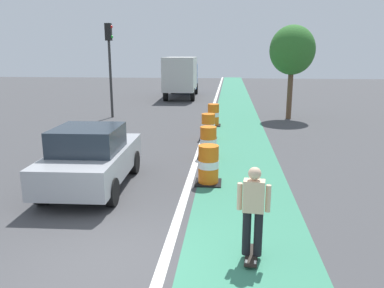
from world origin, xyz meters
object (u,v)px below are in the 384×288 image
(traffic_barrel_mid, at_px, (208,143))
(traffic_barrel_far, at_px, (213,115))
(delivery_truck_down_block, at_px, (182,75))
(traffic_barrel_front, at_px, (208,165))
(parked_sedan_nearest, at_px, (92,158))
(skateboarder_on_lane, at_px, (253,211))
(traffic_barrel_back, at_px, (208,127))
(street_tree_sidewalk, at_px, (292,51))
(traffic_light_corner, at_px, (110,54))

(traffic_barrel_mid, distance_m, traffic_barrel_far, 5.99)
(delivery_truck_down_block, bearing_deg, traffic_barrel_front, -80.89)
(traffic_barrel_far, xyz_separation_m, delivery_truck_down_block, (-3.10, 12.15, 1.31))
(parked_sedan_nearest, distance_m, delivery_truck_down_block, 21.49)
(skateboarder_on_lane, bearing_deg, parked_sedan_nearest, 141.03)
(traffic_barrel_back, relative_size, street_tree_sidewalk, 0.22)
(traffic_barrel_far, xyz_separation_m, traffic_light_corner, (-5.79, 2.03, 2.97))
(traffic_barrel_back, bearing_deg, skateboarder_on_lane, -82.17)
(parked_sedan_nearest, distance_m, street_tree_sidewalk, 13.99)
(traffic_barrel_front, height_order, traffic_barrel_back, same)
(traffic_barrel_front, distance_m, traffic_light_corner, 12.66)
(traffic_barrel_front, height_order, traffic_barrel_far, same)
(traffic_barrel_mid, height_order, traffic_light_corner, traffic_light_corner)
(skateboarder_on_lane, relative_size, traffic_barrel_back, 1.55)
(traffic_barrel_front, xyz_separation_m, street_tree_sidewalk, (3.82, 11.21, 3.14))
(traffic_barrel_mid, relative_size, traffic_barrel_far, 1.00)
(skateboarder_on_lane, height_order, parked_sedan_nearest, parked_sedan_nearest)
(skateboarder_on_lane, bearing_deg, traffic_light_corner, 115.60)
(traffic_barrel_front, distance_m, street_tree_sidewalk, 12.25)
(delivery_truck_down_block, bearing_deg, parked_sedan_nearest, -89.31)
(skateboarder_on_lane, distance_m, traffic_barrel_front, 4.05)
(delivery_truck_down_block, height_order, traffic_light_corner, traffic_light_corner)
(parked_sedan_nearest, height_order, traffic_barrel_far, parked_sedan_nearest)
(traffic_barrel_mid, bearing_deg, parked_sedan_nearest, -131.35)
(traffic_barrel_back, bearing_deg, traffic_barrel_mid, -86.77)
(parked_sedan_nearest, distance_m, traffic_barrel_front, 3.16)
(traffic_barrel_back, height_order, traffic_light_corner, traffic_light_corner)
(traffic_barrel_back, distance_m, street_tree_sidewalk, 7.67)
(traffic_barrel_front, relative_size, traffic_barrel_mid, 1.00)
(traffic_barrel_front, xyz_separation_m, traffic_barrel_far, (-0.24, 8.69, 0.00))
(parked_sedan_nearest, height_order, traffic_barrel_front, parked_sedan_nearest)
(traffic_barrel_back, xyz_separation_m, traffic_barrel_far, (0.08, 3.13, 0.00))
(traffic_barrel_far, bearing_deg, street_tree_sidewalk, 31.84)
(traffic_barrel_front, xyz_separation_m, delivery_truck_down_block, (-3.34, 20.84, 1.31))
(parked_sedan_nearest, xyz_separation_m, traffic_barrel_far, (2.84, 9.31, -0.30))
(traffic_light_corner, xyz_separation_m, street_tree_sidewalk, (9.84, 0.49, 0.17))
(skateboarder_on_lane, distance_m, parked_sedan_nearest, 5.23)
(parked_sedan_nearest, distance_m, traffic_light_corner, 12.02)
(traffic_barrel_far, bearing_deg, traffic_light_corner, 160.66)
(parked_sedan_nearest, xyz_separation_m, delivery_truck_down_block, (-0.26, 21.46, 1.01))
(traffic_barrel_front, distance_m, traffic_barrel_back, 5.57)
(street_tree_sidewalk, bearing_deg, traffic_barrel_mid, -115.03)
(skateboarder_on_lane, bearing_deg, street_tree_sidewalk, 79.40)
(traffic_barrel_far, height_order, street_tree_sidewalk, street_tree_sidewalk)
(parked_sedan_nearest, distance_m, traffic_barrel_mid, 4.44)
(skateboarder_on_lane, distance_m, traffic_light_corner, 16.44)
(traffic_barrel_back, bearing_deg, traffic_barrel_far, 88.58)
(traffic_barrel_front, xyz_separation_m, traffic_barrel_back, (-0.32, 5.56, 0.00))
(parked_sedan_nearest, bearing_deg, traffic_barrel_back, 65.88)
(traffic_barrel_front, relative_size, traffic_barrel_far, 1.00)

